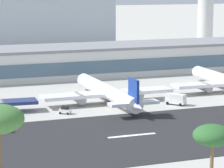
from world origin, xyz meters
TOP-DOWN VIEW (x-y plane):
  - ground_plane at (0.00, 0.00)m, footprint 1400.00×1400.00m
  - runway_strip at (0.00, -0.34)m, footprint 800.00×42.76m
  - runway_centreline_dash_4 at (1.50, -0.34)m, footprint 12.00×1.20m
  - terminal_building at (8.93, 88.41)m, footprint 214.97×25.44m
  - distant_hotel_block at (1.20, 185.87)m, footprint 120.83×25.47m
  - airliner_navy_tail_gate_1 at (8.47, 35.23)m, footprint 40.75×49.82m
  - service_box_truck_1 at (26.42, 27.03)m, footprint 5.65×6.17m
  - service_baggage_tug_2 at (-7.35, 26.92)m, footprint 3.51×3.23m
  - palm_tree_1 at (-2.80, -44.87)m, footprint 6.23×6.23m

SIDE VIEW (x-z plane):
  - ground_plane at x=0.00m, z-range 0.00..0.00m
  - runway_strip at x=0.00m, z-range 0.00..0.08m
  - runway_centreline_dash_4 at x=1.50m, z-range 0.08..0.09m
  - service_baggage_tug_2 at x=-7.35m, z-range -0.05..2.15m
  - service_box_truck_1 at x=26.42m, z-range 0.16..3.41m
  - airliner_navy_tail_gate_1 at x=8.47m, z-range -1.88..8.51m
  - terminal_building at x=8.93m, z-range 0.00..11.47m
  - palm_tree_1 at x=-2.80m, z-range 4.97..18.74m
  - distant_hotel_block at x=1.20m, z-range 0.00..38.94m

